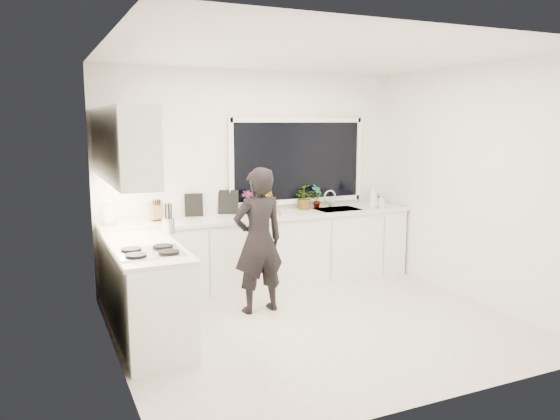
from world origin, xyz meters
name	(u,v)px	position (x,y,z in m)	size (l,w,h in m)	color
floor	(319,325)	(0.00, 0.00, -0.01)	(4.00, 3.50, 0.02)	beige
wall_back	(254,178)	(0.00, 1.76, 1.35)	(4.00, 0.02, 2.70)	white
wall_left	(110,207)	(-2.01, 0.00, 1.35)	(0.02, 3.50, 2.70)	white
wall_right	(475,185)	(2.01, 0.00, 1.35)	(0.02, 3.50, 2.70)	white
ceiling	(322,52)	(0.00, 0.00, 2.71)	(4.00, 3.50, 0.02)	white
window	(298,161)	(0.60, 1.73, 1.55)	(1.80, 0.02, 1.00)	black
base_cabinets_back	(264,252)	(0.00, 1.45, 0.44)	(3.92, 0.58, 0.88)	white
base_cabinets_left	(147,294)	(-1.67, 0.35, 0.44)	(0.58, 1.60, 0.88)	white
countertop_back	(264,216)	(0.00, 1.44, 0.90)	(3.94, 0.62, 0.04)	silver
countertop_left	(145,247)	(-1.67, 0.35, 0.90)	(0.62, 1.60, 0.04)	silver
upper_cabinets	(121,144)	(-1.79, 0.70, 1.85)	(0.34, 2.10, 0.70)	white
sink	(337,213)	(1.05, 1.45, 0.87)	(0.58, 0.42, 0.14)	silver
faucet	(330,199)	(1.05, 1.65, 1.03)	(0.03, 0.03, 0.22)	silver
stovetop	(150,252)	(-1.69, 0.00, 0.94)	(0.56, 0.48, 0.03)	black
person	(259,241)	(-0.41, 0.63, 0.79)	(0.58, 0.38, 1.59)	black
pizza_tray	(264,214)	(-0.01, 1.42, 0.94)	(0.41, 0.30, 0.03)	#B2B2B6
pizza	(264,212)	(-0.01, 1.42, 0.95)	(0.37, 0.27, 0.01)	red
watering_can	(375,199)	(1.74, 1.61, 0.98)	(0.14, 0.14, 0.13)	#1628D3
paper_towel_roll	(108,213)	(-1.84, 1.55, 1.05)	(0.11, 0.11, 0.26)	white
knife_block	(156,211)	(-1.30, 1.59, 1.03)	(0.13, 0.10, 0.22)	#925E43
utensil_crock	(169,226)	(-1.34, 0.80, 1.00)	(0.13, 0.13, 0.16)	#ADADB1
picture_frame_large	(194,205)	(-0.82, 1.69, 1.06)	(0.22, 0.02, 0.28)	black
picture_frame_small	(228,202)	(-0.38, 1.69, 1.07)	(0.25, 0.02, 0.30)	black
herb_plants	(291,199)	(0.45, 1.61, 1.07)	(1.18, 0.35, 0.32)	#26662D
soap_bottles	(375,197)	(1.54, 1.30, 1.07)	(0.27, 0.14, 0.32)	#D8BF66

